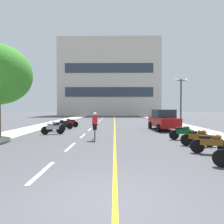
% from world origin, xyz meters
% --- Properties ---
extents(ground_plane, '(140.00, 140.00, 0.00)m').
position_xyz_m(ground_plane, '(0.00, 21.00, 0.00)').
color(ground_plane, '#47474C').
extents(curb_left, '(2.40, 72.00, 0.12)m').
position_xyz_m(curb_left, '(-7.20, 24.00, 0.06)').
color(curb_left, '#B7B2A8').
rests_on(curb_left, ground).
extents(curb_right, '(2.40, 72.00, 0.12)m').
position_xyz_m(curb_right, '(7.20, 24.00, 0.06)').
color(curb_right, '#B7B2A8').
rests_on(curb_right, ground).
extents(lane_dash_0, '(0.14, 2.20, 0.01)m').
position_xyz_m(lane_dash_0, '(-2.00, 2.00, 0.00)').
color(lane_dash_0, silver).
rests_on(lane_dash_0, ground).
extents(lane_dash_1, '(0.14, 2.20, 0.01)m').
position_xyz_m(lane_dash_1, '(-2.00, 6.00, 0.00)').
color(lane_dash_1, silver).
rests_on(lane_dash_1, ground).
extents(lane_dash_2, '(0.14, 2.20, 0.01)m').
position_xyz_m(lane_dash_2, '(-2.00, 10.00, 0.00)').
color(lane_dash_2, silver).
rests_on(lane_dash_2, ground).
extents(lane_dash_3, '(0.14, 2.20, 0.01)m').
position_xyz_m(lane_dash_3, '(-2.00, 14.00, 0.00)').
color(lane_dash_3, silver).
rests_on(lane_dash_3, ground).
extents(lane_dash_4, '(0.14, 2.20, 0.01)m').
position_xyz_m(lane_dash_4, '(-2.00, 18.00, 0.00)').
color(lane_dash_4, silver).
rests_on(lane_dash_4, ground).
extents(lane_dash_5, '(0.14, 2.20, 0.01)m').
position_xyz_m(lane_dash_5, '(-2.00, 22.00, 0.00)').
color(lane_dash_5, silver).
rests_on(lane_dash_5, ground).
extents(lane_dash_6, '(0.14, 2.20, 0.01)m').
position_xyz_m(lane_dash_6, '(-2.00, 26.00, 0.00)').
color(lane_dash_6, silver).
rests_on(lane_dash_6, ground).
extents(lane_dash_7, '(0.14, 2.20, 0.01)m').
position_xyz_m(lane_dash_7, '(-2.00, 30.00, 0.00)').
color(lane_dash_7, silver).
rests_on(lane_dash_7, ground).
extents(lane_dash_8, '(0.14, 2.20, 0.01)m').
position_xyz_m(lane_dash_8, '(-2.00, 34.00, 0.00)').
color(lane_dash_8, silver).
rests_on(lane_dash_8, ground).
extents(lane_dash_9, '(0.14, 2.20, 0.01)m').
position_xyz_m(lane_dash_9, '(-2.00, 38.00, 0.00)').
color(lane_dash_9, silver).
rests_on(lane_dash_9, ground).
extents(lane_dash_10, '(0.14, 2.20, 0.01)m').
position_xyz_m(lane_dash_10, '(-2.00, 42.00, 0.00)').
color(lane_dash_10, silver).
rests_on(lane_dash_10, ground).
extents(lane_dash_11, '(0.14, 2.20, 0.01)m').
position_xyz_m(lane_dash_11, '(-2.00, 46.00, 0.00)').
color(lane_dash_11, silver).
rests_on(lane_dash_11, ground).
extents(centre_line_yellow, '(0.12, 66.00, 0.01)m').
position_xyz_m(centre_line_yellow, '(0.25, 24.00, 0.00)').
color(centre_line_yellow, gold).
rests_on(centre_line_yellow, ground).
extents(office_building, '(25.50, 6.62, 19.36)m').
position_xyz_m(office_building, '(-1.11, 48.25, 9.68)').
color(office_building, beige).
rests_on(office_building, ground).
extents(street_lamp_mid, '(1.46, 0.36, 4.91)m').
position_xyz_m(street_lamp_mid, '(7.23, 17.20, 3.73)').
color(street_lamp_mid, black).
rests_on(street_lamp_mid, curb_right).
extents(parked_car_near, '(2.18, 4.32, 1.82)m').
position_xyz_m(parked_car_near, '(4.60, 13.88, 0.92)').
color(parked_car_near, black).
rests_on(parked_car_near, ground).
extents(motorcycle_1, '(1.67, 0.70, 0.92)m').
position_xyz_m(motorcycle_1, '(4.39, 4.51, 0.47)').
color(motorcycle_1, black).
rests_on(motorcycle_1, ground).
extents(motorcycle_2, '(1.66, 0.74, 0.92)m').
position_xyz_m(motorcycle_2, '(4.53, 6.24, 0.47)').
color(motorcycle_2, black).
rests_on(motorcycle_2, ground).
extents(motorcycle_3, '(1.70, 0.60, 0.92)m').
position_xyz_m(motorcycle_3, '(4.48, 8.32, 0.47)').
color(motorcycle_3, black).
rests_on(motorcycle_3, ground).
extents(motorcycle_4, '(1.67, 0.70, 0.92)m').
position_xyz_m(motorcycle_4, '(-4.38, 10.80, 0.47)').
color(motorcycle_4, black).
rests_on(motorcycle_4, ground).
extents(motorcycle_5, '(1.67, 0.71, 0.92)m').
position_xyz_m(motorcycle_5, '(-4.63, 12.51, 0.47)').
color(motorcycle_5, black).
rests_on(motorcycle_5, ground).
extents(motorcycle_6, '(1.70, 0.60, 0.92)m').
position_xyz_m(motorcycle_6, '(-4.47, 14.48, 0.47)').
color(motorcycle_6, black).
rests_on(motorcycle_6, ground).
extents(motorcycle_7, '(1.69, 0.62, 0.92)m').
position_xyz_m(motorcycle_7, '(-4.29, 16.37, 0.47)').
color(motorcycle_7, black).
rests_on(motorcycle_7, ground).
extents(cyclist_rider, '(0.42, 1.77, 1.71)m').
position_xyz_m(cyclist_rider, '(-0.97, 8.13, 0.89)').
color(cyclist_rider, black).
rests_on(cyclist_rider, ground).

